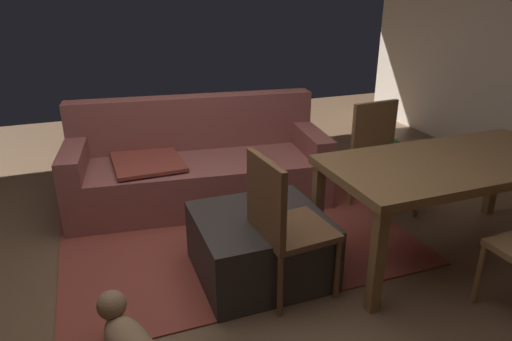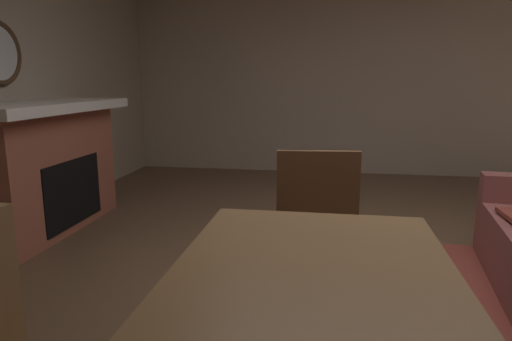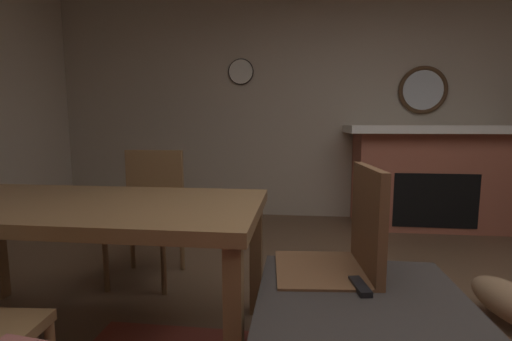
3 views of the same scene
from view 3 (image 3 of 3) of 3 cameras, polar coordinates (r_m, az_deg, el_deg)
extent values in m
cube|color=#B7A893|center=(4.45, 15.86, 10.60)|extent=(7.83, 0.12, 2.78)
cube|color=#9E5642|center=(4.31, 25.72, -1.41)|extent=(1.51, 0.60, 1.03)
cube|color=black|center=(4.09, 26.77, -4.26)|extent=(0.83, 0.10, 0.56)
cube|color=white|center=(4.22, 26.36, 5.98)|extent=(1.75, 0.76, 0.08)
torus|color=#4C331E|center=(4.54, 25.31, 11.63)|extent=(0.54, 0.05, 0.54)
cylinder|color=silver|center=(4.54, 25.31, 11.63)|extent=(0.45, 0.01, 0.45)
cube|color=black|center=(1.61, 16.40, -17.46)|extent=(0.08, 0.17, 0.02)
cube|color=brown|center=(1.98, -26.33, -5.29)|extent=(1.80, 0.86, 0.06)
cube|color=brown|center=(1.49, -3.60, -24.15)|extent=(0.07, 0.07, 0.68)
cube|color=brown|center=(2.14, 0.02, -13.92)|extent=(0.07, 0.07, 0.68)
cube|color=brown|center=(1.76, 10.73, -15.77)|extent=(0.48, 0.48, 0.04)
cube|color=brown|center=(1.72, 17.60, -7.40)|extent=(0.08, 0.44, 0.48)
cylinder|color=brown|center=(1.67, 4.13, -25.75)|extent=(0.04, 0.04, 0.41)
cylinder|color=brown|center=(2.02, 3.68, -19.54)|extent=(0.04, 0.04, 0.41)
cylinder|color=brown|center=(2.07, 15.48, -19.09)|extent=(0.04, 0.04, 0.41)
cube|color=brown|center=(2.67, -17.39, -7.94)|extent=(0.45, 0.45, 0.04)
cube|color=brown|center=(2.79, -16.00, -1.74)|extent=(0.44, 0.05, 0.48)
cylinder|color=brown|center=(2.49, -14.67, -14.41)|extent=(0.04, 0.04, 0.41)
cylinder|color=brown|center=(2.65, -23.04, -13.41)|extent=(0.04, 0.04, 0.41)
cylinder|color=brown|center=(2.84, -11.82, -11.54)|extent=(0.04, 0.04, 0.41)
cylinder|color=brown|center=(2.98, -19.30, -10.88)|extent=(0.04, 0.04, 0.41)
ellipsoid|color=#8C6B4C|center=(2.49, 35.95, -16.87)|extent=(0.35, 0.57, 0.21)
cylinder|color=silver|center=(4.40, -2.45, 15.61)|extent=(0.28, 0.03, 0.28)
torus|color=black|center=(4.40, -2.45, 15.61)|extent=(0.31, 0.02, 0.31)
camera|label=1|loc=(4.09, 25.06, 16.68)|focal=31.85mm
camera|label=2|loc=(2.59, -46.12, 9.16)|focal=31.72mm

